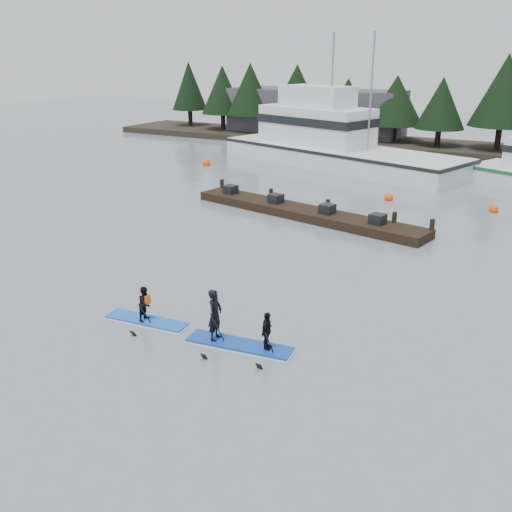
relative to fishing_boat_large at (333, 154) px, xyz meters
The scene contains 11 objects.
ground 31.48m from the fishing_boat_large, 77.77° to the right, with size 160.00×160.00×0.00m, color slate.
far_shore 13.09m from the fishing_boat_large, 59.35° to the left, with size 70.00×8.00×0.60m, color #2D281E.
treeline 13.10m from the fishing_boat_large, 59.35° to the left, with size 60.00×4.00×8.00m, color black, non-canonical shape.
waterfront_building 15.23m from the fishing_boat_large, 118.97° to the left, with size 18.00×6.00×5.00m, color #4C4C51.
fishing_boat_large is the anchor object (origin of this frame).
floating_dock 15.83m from the fishing_boat_large, 73.84° to the right, with size 14.31×1.91×0.48m, color black.
buoy_a 10.18m from the fishing_boat_large, 149.92° to the right, with size 0.63×0.63×0.63m, color #FF450C.
buoy_b 11.86m from the fishing_boat_large, 51.42° to the right, with size 0.55×0.55×0.55m, color #FF450C.
buoy_d 16.19m from the fishing_boat_large, 34.06° to the right, with size 0.52×0.52×0.52m, color #FF450C.
paddleboard_solo 30.07m from the fishing_boat_large, 80.11° to the right, with size 2.94×1.12×1.79m.
paddleboard_duo 30.81m from the fishing_boat_large, 73.72° to the right, with size 3.41×1.37×2.25m.
Camera 1 is at (10.05, -12.18, 8.53)m, focal length 40.00 mm.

